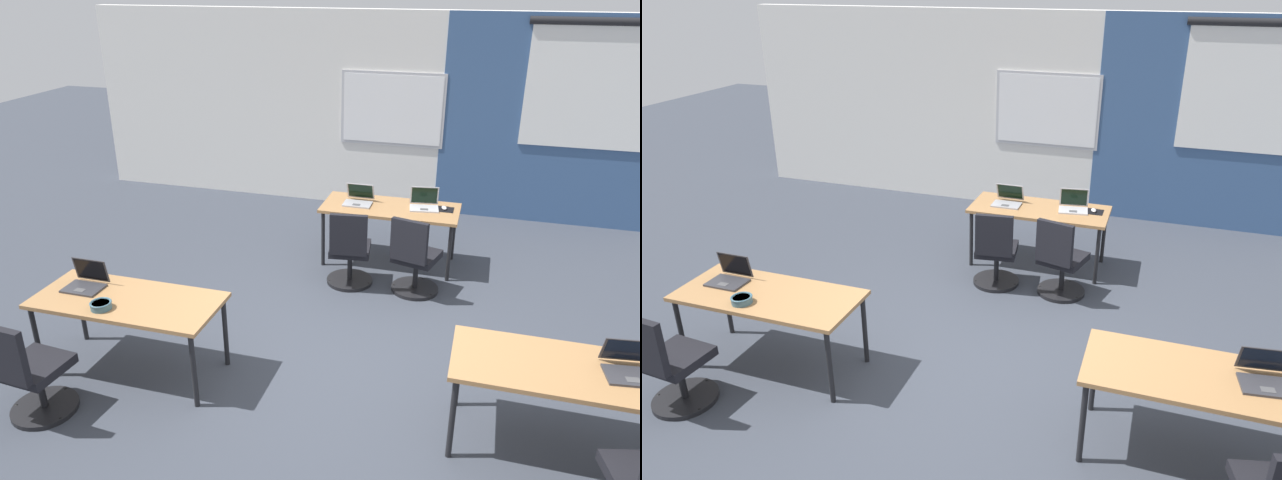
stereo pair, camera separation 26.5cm
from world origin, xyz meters
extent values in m
plane|color=#383D47|center=(0.00, 0.00, 0.00)|extent=(24.00, 24.00, 0.00)
cube|color=silver|center=(0.00, 4.20, 1.40)|extent=(10.00, 0.20, 2.80)
cube|color=#385684|center=(1.79, 4.09, 1.40)|extent=(2.89, 0.01, 2.80)
cube|color=#B7B7BC|center=(-0.35, 4.09, 1.47)|extent=(1.48, 0.02, 1.04)
cube|color=white|center=(-0.35, 4.08, 1.47)|extent=(1.40, 0.02, 0.96)
cube|color=white|center=(2.40, 4.08, 1.88)|extent=(2.00, 0.02, 1.54)
cylinder|color=black|center=(2.40, 4.08, 2.70)|extent=(2.10, 0.10, 0.10)
cube|color=#A37547|center=(-1.75, -0.60, 0.70)|extent=(1.60, 0.70, 0.04)
cylinder|color=black|center=(-2.49, -0.90, 0.34)|extent=(0.04, 0.04, 0.68)
cylinder|color=black|center=(-1.01, -0.90, 0.34)|extent=(0.04, 0.04, 0.68)
cylinder|color=black|center=(-2.49, -0.30, 0.34)|extent=(0.04, 0.04, 0.68)
cylinder|color=black|center=(-1.01, -0.30, 0.34)|extent=(0.04, 0.04, 0.68)
cube|color=#A37547|center=(1.75, -0.60, 0.70)|extent=(1.60, 0.70, 0.04)
cylinder|color=black|center=(1.01, -0.90, 0.34)|extent=(0.04, 0.04, 0.68)
cylinder|color=black|center=(1.01, -0.30, 0.34)|extent=(0.04, 0.04, 0.68)
cube|color=#A37547|center=(0.00, 2.20, 0.70)|extent=(1.60, 0.70, 0.04)
cylinder|color=black|center=(-0.74, 1.90, 0.34)|extent=(0.04, 0.04, 0.68)
cylinder|color=black|center=(0.74, 1.90, 0.34)|extent=(0.04, 0.04, 0.68)
cylinder|color=black|center=(-0.74, 2.50, 0.34)|extent=(0.04, 0.04, 0.68)
cylinder|color=black|center=(0.74, 2.50, 0.34)|extent=(0.04, 0.04, 0.68)
cube|color=#333338|center=(-2.21, -0.56, 0.73)|extent=(0.33, 0.23, 0.02)
cube|color=#4C4C4F|center=(-2.21, -0.61, 0.74)|extent=(0.09, 0.06, 0.00)
cube|color=#333338|center=(-2.21, -0.43, 0.85)|extent=(0.33, 0.05, 0.22)
cube|color=black|center=(-2.21, -0.43, 0.85)|extent=(0.30, 0.04, 0.19)
cylinder|color=black|center=(-2.17, -1.29, 0.02)|extent=(0.52, 0.52, 0.04)
cylinder|color=black|center=(-2.17, -1.29, 0.21)|extent=(0.06, 0.06, 0.34)
cube|color=black|center=(-2.17, -1.29, 0.42)|extent=(0.47, 0.47, 0.08)
cube|color=black|center=(-2.19, -1.54, 0.69)|extent=(0.40, 0.09, 0.46)
sphere|color=black|center=(-2.15, -1.06, 0.02)|extent=(0.04, 0.04, 0.04)
sphere|color=black|center=(-1.95, -1.38, 0.02)|extent=(0.04, 0.04, 0.04)
sphere|color=black|center=(-2.39, -1.35, 0.02)|extent=(0.04, 0.04, 0.04)
cube|color=#333338|center=(2.14, -0.60, 0.73)|extent=(0.36, 0.27, 0.02)
cube|color=#4C4C4F|center=(2.15, -0.66, 0.74)|extent=(0.10, 0.07, 0.00)
cube|color=#333338|center=(2.12, -0.45, 0.84)|extent=(0.34, 0.12, 0.21)
cube|color=black|center=(2.12, -0.46, 0.84)|extent=(0.30, 0.10, 0.18)
cube|color=#B7B7BC|center=(0.39, 2.22, 0.73)|extent=(0.36, 0.28, 0.02)
cube|color=#4C4C4F|center=(0.40, 2.17, 0.74)|extent=(0.10, 0.07, 0.00)
cube|color=#B7B7BC|center=(0.37, 2.35, 0.85)|extent=(0.33, 0.09, 0.22)
cube|color=black|center=(0.37, 2.35, 0.85)|extent=(0.30, 0.07, 0.19)
cube|color=black|center=(0.62, 2.28, 0.72)|extent=(0.22, 0.19, 0.00)
ellipsoid|color=silver|center=(0.62, 2.28, 0.74)|extent=(0.08, 0.11, 0.03)
cylinder|color=black|center=(0.42, 1.57, 0.02)|extent=(0.52, 0.52, 0.04)
cylinder|color=black|center=(0.42, 1.57, 0.21)|extent=(0.06, 0.06, 0.34)
cube|color=black|center=(0.42, 1.57, 0.42)|extent=(0.54, 0.54, 0.08)
cube|color=black|center=(0.35, 1.32, 0.69)|extent=(0.40, 0.16, 0.46)
sphere|color=black|center=(0.48, 1.79, 0.02)|extent=(0.04, 0.04, 0.04)
sphere|color=black|center=(0.61, 1.44, 0.02)|extent=(0.04, 0.04, 0.04)
sphere|color=black|center=(0.18, 1.55, 0.02)|extent=(0.04, 0.04, 0.04)
cube|color=#9E9EA3|center=(-0.39, 2.16, 0.73)|extent=(0.33, 0.23, 0.02)
cube|color=#4C4C4F|center=(-0.39, 2.11, 0.74)|extent=(0.09, 0.06, 0.00)
cube|color=#9E9EA3|center=(-0.39, 2.32, 0.84)|extent=(0.33, 0.10, 0.20)
cube|color=black|center=(-0.39, 2.31, 0.84)|extent=(0.30, 0.08, 0.18)
cylinder|color=black|center=(-0.33, 1.56, 0.02)|extent=(0.52, 0.52, 0.04)
cylinder|color=black|center=(-0.33, 1.56, 0.21)|extent=(0.06, 0.06, 0.34)
cube|color=black|center=(-0.33, 1.56, 0.42)|extent=(0.50, 0.50, 0.08)
cube|color=black|center=(-0.29, 1.31, 0.69)|extent=(0.40, 0.11, 0.46)
sphere|color=black|center=(-0.36, 1.79, 0.02)|extent=(0.04, 0.04, 0.04)
sphere|color=black|center=(-0.10, 1.51, 0.02)|extent=(0.04, 0.04, 0.04)
sphere|color=black|center=(-0.54, 1.45, 0.02)|extent=(0.04, 0.04, 0.04)
cylinder|color=#3D6070|center=(-1.86, -0.80, 0.75)|extent=(0.17, 0.17, 0.05)
torus|color=#3D6070|center=(-1.86, -0.80, 0.78)|extent=(0.18, 0.18, 0.02)
cylinder|color=#B26628|center=(-1.86, -0.80, 0.77)|extent=(0.14, 0.14, 0.01)
camera|label=1|loc=(1.06, -4.43, 3.23)|focal=33.90mm
camera|label=2|loc=(1.31, -4.35, 3.23)|focal=33.90mm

